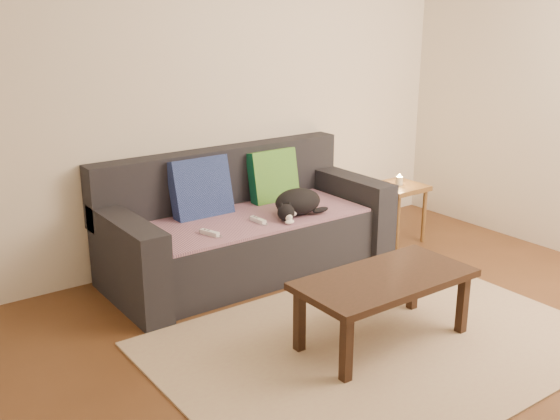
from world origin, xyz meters
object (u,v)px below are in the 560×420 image
at_px(cat, 297,203).
at_px(sofa, 245,230).
at_px(wii_remote_a, 210,233).
at_px(wii_remote_b, 258,220).
at_px(coffee_table, 385,285).
at_px(side_table, 398,195).

bearing_deg(cat, sofa, 146.13).
height_order(wii_remote_a, wii_remote_b, same).
relative_size(cat, wii_remote_b, 2.94).
xyz_separation_m(sofa, coffee_table, (0.04, -1.41, 0.06)).
bearing_deg(cat, coffee_table, -94.80).
bearing_deg(cat, wii_remote_b, -176.46).
height_order(wii_remote_b, side_table, side_table).
relative_size(sofa, cat, 4.76).
distance_m(sofa, cat, 0.44).
bearing_deg(sofa, coffee_table, -88.39).
xyz_separation_m(wii_remote_b, side_table, (1.42, 0.02, -0.06)).
distance_m(wii_remote_b, coffee_table, 1.19).
bearing_deg(wii_remote_b, coffee_table, -179.02).
height_order(sofa, side_table, sofa).
xyz_separation_m(wii_remote_b, coffee_table, (0.08, -1.18, -0.09)).
bearing_deg(wii_remote_a, sofa, -76.57).
bearing_deg(coffee_table, sofa, 91.61).
bearing_deg(coffee_table, wii_remote_b, 93.85).
height_order(sofa, wii_remote_b, sofa).
bearing_deg(wii_remote_b, side_table, -92.08).
xyz_separation_m(cat, coffee_table, (-0.25, -1.16, -0.16)).
relative_size(wii_remote_a, side_table, 0.31).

